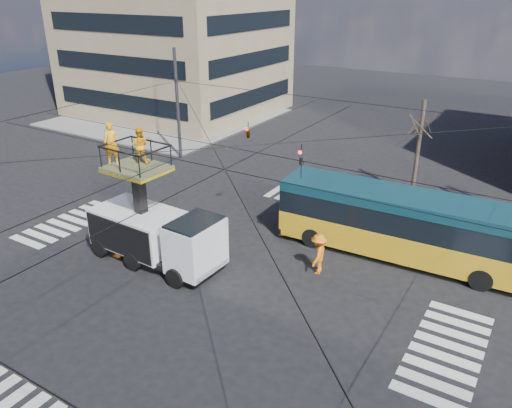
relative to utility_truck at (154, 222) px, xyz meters
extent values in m
plane|color=black|center=(3.04, 0.60, -2.07)|extent=(120.00, 120.00, 0.00)
cube|color=slate|center=(-17.96, 21.60, -2.01)|extent=(18.00, 18.00, 0.12)
cube|color=black|center=(-18.96, 16.60, 0.27)|extent=(15.30, 0.12, 1.50)
cube|color=black|center=(-9.96, 24.60, 0.27)|extent=(0.12, 13.60, 1.50)
cube|color=black|center=(-18.96, 16.60, 3.60)|extent=(15.30, 0.12, 1.50)
cube|color=black|center=(-9.96, 24.60, 3.60)|extent=(0.12, 13.60, 1.50)
cube|color=black|center=(-18.96, 16.60, 6.93)|extent=(15.30, 0.12, 1.50)
cube|color=black|center=(-9.96, 24.60, 6.93)|extent=(0.12, 13.60, 1.50)
cylinder|color=#2D2D30|center=(-8.96, 12.60, 1.93)|extent=(0.24, 0.24, 8.00)
cylinder|color=black|center=(3.04, 12.60, 3.63)|extent=(24.00, 0.03, 0.03)
cylinder|color=black|center=(-8.96, 0.60, 3.63)|extent=(0.03, 24.00, 0.03)
cylinder|color=black|center=(3.04, 0.60, 3.83)|extent=(24.02, 24.02, 0.03)
cylinder|color=black|center=(3.04, 0.60, 3.83)|extent=(24.02, 24.02, 0.03)
cylinder|color=black|center=(3.04, -0.60, 3.53)|extent=(24.00, 0.03, 0.03)
cylinder|color=black|center=(3.04, 1.80, 3.53)|extent=(24.00, 0.03, 0.03)
cylinder|color=black|center=(1.84, 0.60, 3.43)|extent=(0.03, 24.00, 0.03)
cylinder|color=black|center=(4.24, 0.60, 3.43)|extent=(0.03, 24.00, 0.03)
imported|color=black|center=(5.54, 3.60, 3.03)|extent=(0.16, 0.20, 1.00)
imported|color=black|center=(1.54, 5.60, 3.28)|extent=(0.26, 1.24, 0.50)
cylinder|color=#382B21|center=(8.04, 14.10, 0.93)|extent=(0.24, 0.24, 6.00)
cube|color=black|center=(-0.19, 0.00, -1.52)|extent=(7.08, 2.47, 0.30)
cube|color=silver|center=(2.40, -0.10, -0.52)|extent=(1.89, 2.47, 2.20)
cube|color=black|center=(2.40, -0.10, 0.28)|extent=(1.69, 2.36, 0.80)
cube|color=silver|center=(-1.09, 0.04, -0.62)|extent=(4.29, 2.66, 1.80)
cylinder|color=black|center=(2.16, -1.24, -1.62)|extent=(0.91, 0.38, 0.90)
cylinder|color=black|center=(2.25, 1.06, -1.62)|extent=(0.91, 0.38, 0.90)
cylinder|color=black|center=(-0.44, -1.14, -1.62)|extent=(0.91, 0.38, 0.90)
cylinder|color=black|center=(-0.35, 1.16, -1.62)|extent=(0.91, 0.38, 0.90)
cylinder|color=black|center=(-2.64, -1.05, -1.62)|extent=(0.91, 0.38, 0.90)
cylinder|color=black|center=(-2.55, 1.25, -1.62)|extent=(0.91, 0.38, 0.90)
cube|color=black|center=(-0.79, 0.03, 0.89)|extent=(0.47, 0.47, 3.12)
cube|color=#4B4D2E|center=(-0.79, 0.03, 2.45)|extent=(2.68, 2.20, 0.12)
cube|color=yellow|center=(-0.79, 0.03, 2.33)|extent=(2.68, 2.20, 0.12)
imported|color=#FEA410|center=(-1.95, -0.22, 3.46)|extent=(0.82, 0.78, 1.89)
imported|color=#FEA410|center=(-0.94, 0.48, 3.33)|extent=(1.00, 0.93, 1.64)
cube|color=#CC9413|center=(9.72, 6.41, -1.12)|extent=(12.06, 3.02, 1.30)
cube|color=black|center=(9.72, 6.41, 0.08)|extent=(12.06, 2.97, 1.10)
cube|color=#0D313D|center=(9.72, 6.41, 0.88)|extent=(12.06, 3.02, 0.50)
cube|color=#CC9413|center=(3.84, 6.20, -0.47)|extent=(0.34, 2.48, 2.80)
cube|color=black|center=(3.79, 6.20, -1.62)|extent=(0.24, 2.60, 0.30)
cube|color=gold|center=(3.94, 6.21, 0.78)|extent=(0.16, 1.60, 0.35)
cylinder|color=black|center=(5.57, 5.08, -1.57)|extent=(1.01, 0.34, 1.00)
cylinder|color=black|center=(5.49, 7.44, -1.57)|extent=(1.01, 0.34, 1.00)
cylinder|color=black|center=(13.35, 5.36, -1.57)|extent=(1.01, 0.34, 1.00)
cylinder|color=black|center=(13.27, 7.72, -1.57)|extent=(1.01, 0.34, 1.00)
cone|color=#F6600A|center=(-1.98, -0.61, -1.71)|extent=(0.36, 0.36, 0.71)
imported|color=orange|center=(-3.67, -0.05, -1.06)|extent=(0.60, 1.22, 2.01)
imported|color=orange|center=(6.86, 3.00, -1.11)|extent=(0.89, 1.34, 1.92)
camera|label=1|loc=(14.65, -15.02, 9.88)|focal=35.00mm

